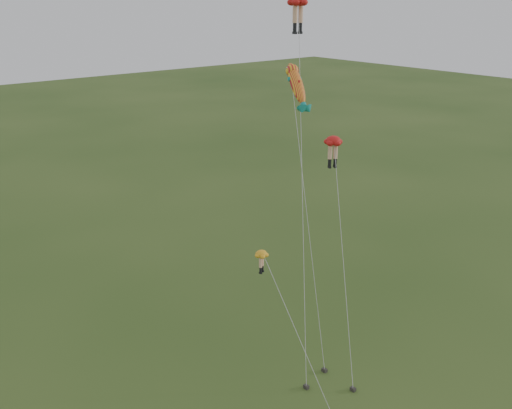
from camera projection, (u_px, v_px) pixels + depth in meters
ground at (308, 381)px, 37.70m from camera, size 300.00×300.00×0.00m
legs_kite_red_high at (298, 9)px, 38.09m from camera, size 6.86×8.89×24.06m
legs_kite_red_mid at (334, 147)px, 40.26m from camera, size 6.11×8.51×14.71m
legs_kite_yellow at (265, 264)px, 35.31m from camera, size 1.29×6.82×9.18m
fish_kite at (297, 85)px, 37.00m from camera, size 2.72×6.93×20.10m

